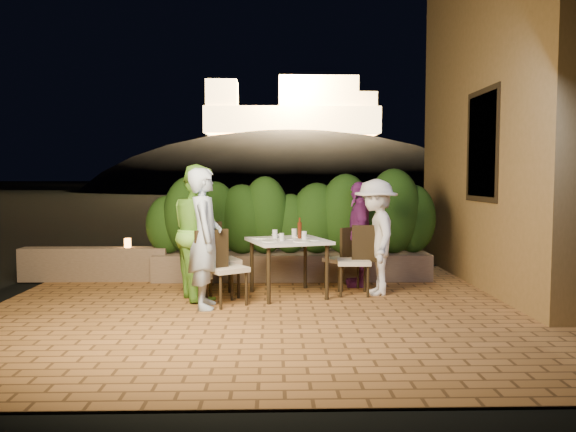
{
  "coord_description": "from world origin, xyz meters",
  "views": [
    {
      "loc": [
        -0.07,
        -6.19,
        1.57
      ],
      "look_at": [
        0.11,
        1.23,
        1.05
      ],
      "focal_mm": 35.0,
      "sensor_mm": 36.0,
      "label": 1
    }
  ],
  "objects_px": {
    "bowl": "(278,236)",
    "diner_blue": "(205,238)",
    "chair_left_back": "(220,259)",
    "chair_left_front": "(226,267)",
    "chair_right_front": "(353,260)",
    "diner_green": "(200,232)",
    "dining_table": "(288,268)",
    "parapet_lamp": "(128,243)",
    "diner_white": "(376,237)",
    "diner_purple": "(359,234)",
    "chair_right_back": "(342,258)",
    "beer_bottle": "(300,228)"
  },
  "relations": [
    {
      "from": "chair_left_front",
      "to": "chair_left_back",
      "type": "xyz_separation_m",
      "value": [
        -0.12,
        0.48,
        0.03
      ]
    },
    {
      "from": "dining_table",
      "to": "chair_left_front",
      "type": "bearing_deg",
      "value": -146.41
    },
    {
      "from": "beer_bottle",
      "to": "bowl",
      "type": "height_order",
      "value": "beer_bottle"
    },
    {
      "from": "chair_left_back",
      "to": "chair_right_front",
      "type": "distance_m",
      "value": 1.76
    },
    {
      "from": "chair_right_back",
      "to": "diner_white",
      "type": "relative_size",
      "value": 0.55
    },
    {
      "from": "parapet_lamp",
      "to": "beer_bottle",
      "type": "bearing_deg",
      "value": -22.87
    },
    {
      "from": "beer_bottle",
      "to": "chair_right_back",
      "type": "bearing_deg",
      "value": 32.17
    },
    {
      "from": "dining_table",
      "to": "beer_bottle",
      "type": "distance_m",
      "value": 0.55
    },
    {
      "from": "dining_table",
      "to": "parapet_lamp",
      "type": "distance_m",
      "value": 2.68
    },
    {
      "from": "diner_green",
      "to": "diner_white",
      "type": "height_order",
      "value": "diner_green"
    },
    {
      "from": "chair_right_front",
      "to": "parapet_lamp",
      "type": "xyz_separation_m",
      "value": [
        -3.27,
        1.12,
        0.11
      ]
    },
    {
      "from": "chair_left_front",
      "to": "parapet_lamp",
      "type": "distance_m",
      "value": 2.35
    },
    {
      "from": "chair_left_back",
      "to": "diner_blue",
      "type": "bearing_deg",
      "value": -123.09
    },
    {
      "from": "diner_purple",
      "to": "parapet_lamp",
      "type": "height_order",
      "value": "diner_purple"
    },
    {
      "from": "bowl",
      "to": "chair_right_front",
      "type": "xyz_separation_m",
      "value": [
        1.0,
        -0.2,
        -0.3
      ]
    },
    {
      "from": "bowl",
      "to": "chair_left_front",
      "type": "height_order",
      "value": "chair_left_front"
    },
    {
      "from": "chair_right_front",
      "to": "diner_white",
      "type": "distance_m",
      "value": 0.43
    },
    {
      "from": "bowl",
      "to": "parapet_lamp",
      "type": "relative_size",
      "value": 1.1
    },
    {
      "from": "diner_white",
      "to": "parapet_lamp",
      "type": "height_order",
      "value": "diner_white"
    },
    {
      "from": "diner_green",
      "to": "diner_blue",
      "type": "bearing_deg",
      "value": 171.45
    },
    {
      "from": "diner_blue",
      "to": "chair_left_back",
      "type": "bearing_deg",
      "value": -16.25
    },
    {
      "from": "chair_left_back",
      "to": "parapet_lamp",
      "type": "relative_size",
      "value": 7.06
    },
    {
      "from": "chair_left_back",
      "to": "chair_right_back",
      "type": "distance_m",
      "value": 1.73
    },
    {
      "from": "diner_white",
      "to": "diner_purple",
      "type": "relative_size",
      "value": 1.03
    },
    {
      "from": "diner_white",
      "to": "diner_blue",
      "type": "bearing_deg",
      "value": -71.97
    },
    {
      "from": "diner_blue",
      "to": "chair_right_back",
      "type": "bearing_deg",
      "value": -63.16
    },
    {
      "from": "chair_left_back",
      "to": "diner_green",
      "type": "relative_size",
      "value": 0.57
    },
    {
      "from": "diner_white",
      "to": "parapet_lamp",
      "type": "distance_m",
      "value": 3.74
    },
    {
      "from": "chair_left_front",
      "to": "diner_purple",
      "type": "distance_m",
      "value": 2.16
    },
    {
      "from": "bowl",
      "to": "chair_right_front",
      "type": "height_order",
      "value": "chair_right_front"
    },
    {
      "from": "diner_blue",
      "to": "chair_right_front",
      "type": "bearing_deg",
      "value": -75.11
    },
    {
      "from": "beer_bottle",
      "to": "chair_left_front",
      "type": "distance_m",
      "value": 1.18
    },
    {
      "from": "dining_table",
      "to": "diner_blue",
      "type": "xyz_separation_m",
      "value": [
        -1.01,
        -0.65,
        0.46
      ]
    },
    {
      "from": "chair_left_back",
      "to": "diner_purple",
      "type": "bearing_deg",
      "value": -2.94
    },
    {
      "from": "chair_left_front",
      "to": "chair_right_back",
      "type": "relative_size",
      "value": 1.1
    },
    {
      "from": "bowl",
      "to": "diner_green",
      "type": "height_order",
      "value": "diner_green"
    },
    {
      "from": "dining_table",
      "to": "diner_purple",
      "type": "height_order",
      "value": "diner_purple"
    },
    {
      "from": "diner_blue",
      "to": "diner_purple",
      "type": "bearing_deg",
      "value": -63.14
    },
    {
      "from": "diner_white",
      "to": "diner_purple",
      "type": "distance_m",
      "value": 0.59
    },
    {
      "from": "chair_left_back",
      "to": "parapet_lamp",
      "type": "bearing_deg",
      "value": 119.3
    },
    {
      "from": "bowl",
      "to": "diner_blue",
      "type": "relative_size",
      "value": 0.09
    },
    {
      "from": "chair_right_front",
      "to": "chair_right_back",
      "type": "bearing_deg",
      "value": -74.09
    },
    {
      "from": "diner_blue",
      "to": "parapet_lamp",
      "type": "relative_size",
      "value": 11.97
    },
    {
      "from": "chair_left_back",
      "to": "diner_blue",
      "type": "xyz_separation_m",
      "value": [
        -0.12,
        -0.62,
        0.34
      ]
    },
    {
      "from": "chair_left_back",
      "to": "chair_left_front",
      "type": "bearing_deg",
      "value": -98.07
    },
    {
      "from": "parapet_lamp",
      "to": "diner_white",
      "type": "bearing_deg",
      "value": -17.03
    },
    {
      "from": "bowl",
      "to": "chair_left_back",
      "type": "height_order",
      "value": "chair_left_back"
    },
    {
      "from": "diner_purple",
      "to": "chair_right_back",
      "type": "bearing_deg",
      "value": -53.64
    },
    {
      "from": "dining_table",
      "to": "chair_right_front",
      "type": "height_order",
      "value": "chair_right_front"
    },
    {
      "from": "bowl",
      "to": "diner_green",
      "type": "distance_m",
      "value": 1.07
    }
  ]
}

